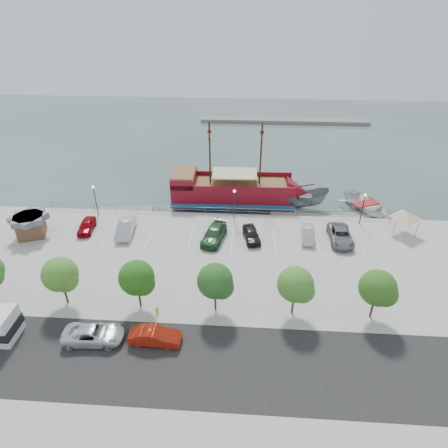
{
  "coord_description": "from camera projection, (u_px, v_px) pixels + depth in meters",
  "views": [
    {
      "loc": [
        1.47,
        -35.37,
        24.65
      ],
      "look_at": [
        -1.0,
        2.0,
        2.0
      ],
      "focal_mm": 30.0,
      "sensor_mm": 36.0,
      "label": 1
    }
  ],
  "objects": [
    {
      "name": "parked_car_g",
      "position": [
        341.0,
        236.0,
        43.91
      ],
      "size": [
        2.55,
        5.45,
        1.51
      ],
      "primitive_type": "imported",
      "rotation": [
        0.0,
        0.0,
        -0.01
      ],
      "color": "slate",
      "rests_on": "land_slab"
    },
    {
      "name": "dock_mid",
      "position": [
        299.0,
        217.0,
        50.8
      ],
      "size": [
        8.0,
        4.23,
        0.44
      ],
      "primitive_type": "cube",
      "rotation": [
        0.0,
        0.0,
        -0.28
      ],
      "color": "gray",
      "rests_on": "ground"
    },
    {
      "name": "parked_car_d",
      "position": [
        214.0,
        234.0,
        44.14
      ],
      "size": [
        3.24,
        5.72,
        1.56
      ],
      "primitive_type": "imported",
      "rotation": [
        0.0,
        0.0,
        -0.21
      ],
      "color": "#28522D",
      "rests_on": "land_slab"
    },
    {
      "name": "parked_car_e",
      "position": [
        251.0,
        234.0,
        44.23
      ],
      "size": [
        2.5,
        4.44,
        1.42
      ],
      "primitive_type": "imported",
      "rotation": [
        0.0,
        0.0,
        0.21
      ],
      "color": "black",
      "rests_on": "land_slab"
    },
    {
      "name": "land_slab",
      "position": [
        216.0,
        432.0,
        25.42
      ],
      "size": [
        100.0,
        58.0,
        1.2
      ],
      "primitive_type": "cube",
      "color": "#AAA8A3",
      "rests_on": "ground"
    },
    {
      "name": "lamp_post_right",
      "position": [
        364.0,
        203.0,
        46.16
      ],
      "size": [
        0.36,
        0.36,
        4.28
      ],
      "color": "black",
      "rests_on": "land_slab"
    },
    {
      "name": "dock_east",
      "position": [
        344.0,
        218.0,
        50.47
      ],
      "size": [
        7.13,
        3.86,
        0.39
      ],
      "primitive_type": "cube",
      "rotation": [
        0.0,
        0.0,
        0.29
      ],
      "color": "gray",
      "rests_on": "ground"
    },
    {
      "name": "tree_d",
      "position": [
        217.0,
        282.0,
        32.78
      ],
      "size": [
        3.3,
        3.2,
        5.0
      ],
      "color": "#473321",
      "rests_on": "sidewalk"
    },
    {
      "name": "canopy_tent",
      "position": [
        407.0,
        211.0,
        44.5
      ],
      "size": [
        4.48,
        4.48,
        3.33
      ],
      "rotation": [
        0.0,
        0.0,
        -0.13
      ],
      "color": "slate",
      "rests_on": "land_slab"
    },
    {
      "name": "patrol_boat",
      "position": [
        305.0,
        201.0,
        52.18
      ],
      "size": [
        7.48,
        4.56,
        2.72
      ],
      "primitive_type": "imported",
      "rotation": [
        0.0,
        0.0,
        1.86
      ],
      "color": "slate",
      "rests_on": "ground"
    },
    {
      "name": "dock_west",
      "position": [
        126.0,
        211.0,
        52.15
      ],
      "size": [
        7.63,
        3.12,
        0.42
      ],
      "primitive_type": "cube",
      "rotation": [
        0.0,
        0.0,
        0.14
      ],
      "color": "gray",
      "rests_on": "ground"
    },
    {
      "name": "tree_f",
      "position": [
        379.0,
        289.0,
        31.99
      ],
      "size": [
        3.3,
        3.2,
        5.0
      ],
      "color": "#473321",
      "rests_on": "sidewalk"
    },
    {
      "name": "sidewalk",
      "position": [
        226.0,
        310.0,
        34.49
      ],
      "size": [
        100.0,
        4.0,
        0.05
      ],
      "primitive_type": "cube",
      "color": "#A3A29F",
      "rests_on": "land_slab"
    },
    {
      "name": "parked_car_a",
      "position": [
        87.0,
        226.0,
        45.96
      ],
      "size": [
        2.04,
        4.18,
        1.37
      ],
      "primitive_type": "imported",
      "rotation": [
        0.0,
        0.0,
        0.11
      ],
      "color": "#94050D",
      "rests_on": "land_slab"
    },
    {
      "name": "parked_car_b",
      "position": [
        126.0,
        228.0,
        45.31
      ],
      "size": [
        2.22,
        5.18,
        1.66
      ],
      "primitive_type": "imported",
      "rotation": [
        0.0,
        0.0,
        0.09
      ],
      "color": "silver",
      "rests_on": "land_slab"
    },
    {
      "name": "lamp_post_left",
      "position": [
        95.0,
        195.0,
        48.08
      ],
      "size": [
        0.36,
        0.36,
        4.28
      ],
      "color": "black",
      "rests_on": "land_slab"
    },
    {
      "name": "parked_car_f",
      "position": [
        308.0,
        234.0,
        44.37
      ],
      "size": [
        1.78,
        4.29,
        1.38
      ],
      "primitive_type": "imported",
      "rotation": [
        0.0,
        0.0,
        -0.08
      ],
      "color": "beige",
      "rests_on": "land_slab"
    },
    {
      "name": "seawall_railing",
      "position": [
        234.0,
        211.0,
        49.42
      ],
      "size": [
        50.0,
        0.06,
        1.0
      ],
      "color": "slate",
      "rests_on": "land_slab"
    },
    {
      "name": "pirate_ship",
      "position": [
        243.0,
        192.0,
        53.02
      ],
      "size": [
        19.99,
        5.96,
        12.56
      ],
      "rotation": [
        0.0,
        0.0,
        0.02
      ],
      "color": "maroon",
      "rests_on": "ground"
    },
    {
      "name": "street_van",
      "position": [
        93.0,
        334.0,
        31.08
      ],
      "size": [
        5.18,
        2.63,
        1.4
      ],
      "primitive_type": "imported",
      "rotation": [
        0.0,
        0.0,
        1.63
      ],
      "color": "silver",
      "rests_on": "street"
    },
    {
      "name": "tree_e",
      "position": [
        297.0,
        286.0,
        32.38
      ],
      "size": [
        3.3,
        3.2,
        5.0
      ],
      "color": "#473321",
      "rests_on": "sidewalk"
    },
    {
      "name": "far_shore",
      "position": [
        284.0,
        121.0,
        89.74
      ],
      "size": [
        40.0,
        3.0,
        0.8
      ],
      "primitive_type": "cube",
      "color": "gray",
      "rests_on": "ground"
    },
    {
      "name": "tree_b",
      "position": [
        61.0,
        276.0,
        33.57
      ],
      "size": [
        3.3,
        3.2,
        5.0
      ],
      "color": "#473321",
      "rests_on": "sidewalk"
    },
    {
      "name": "fire_hydrant",
      "position": [
        157.0,
        310.0,
        33.97
      ],
      "size": [
        0.24,
        0.24,
        0.7
      ],
      "rotation": [
        0.0,
        0.0,
        -0.43
      ],
      "color": "gold",
      "rests_on": "sidewalk"
    },
    {
      "name": "lamp_post_mid",
      "position": [
        234.0,
        199.0,
        47.06
      ],
      "size": [
        0.36,
        0.36,
        4.28
      ],
      "color": "black",
      "rests_on": "land_slab"
    },
    {
      "name": "speedboat",
      "position": [
        366.0,
        205.0,
        52.36
      ],
      "size": [
        8.28,
        9.44,
        1.63
      ],
      "primitive_type": "imported",
      "rotation": [
        0.0,
        0.0,
        0.41
      ],
      "color": "white",
      "rests_on": "ground"
    },
    {
      "name": "street_sedan",
      "position": [
        155.0,
        336.0,
        30.9
      ],
      "size": [
        4.37,
        1.63,
        1.43
      ],
      "primitive_type": "imported",
      "rotation": [
        0.0,
        0.0,
        1.54
      ],
      "color": "#A2200E",
      "rests_on": "street"
    },
    {
      "name": "ground",
      "position": [
        231.0,
        255.0,
        43.55
      ],
      "size": [
        160.0,
        160.0,
        0.0
      ],
      "primitive_type": "plane",
      "color": "#384A47"
    },
    {
      "name": "street",
      "position": [
        222.0,
        364.0,
        29.37
      ],
      "size": [
        100.0,
        8.0,
        0.04
      ],
      "primitive_type": "cube",
      "color": "black",
      "rests_on": "land_slab"
    },
    {
      "name": "tree_c",
      "position": [
        138.0,
        279.0,
        33.17
      ],
      "size": [
        3.3,
        3.2,
        5.0
      ],
      "color": "#473321",
      "rests_on": "sidewalk"
    },
    {
      "name": "shed",
      "position": [
        30.0,
        225.0,
        44.67
      ],
      "size": [
        4.25,
        4.25,
        2.71
      ],
      "rotation": [
        0.0,
        0.0,
        0.36
      ],
      "color": "brown",
      "rests_on": "land_slab"
    }
  ]
}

